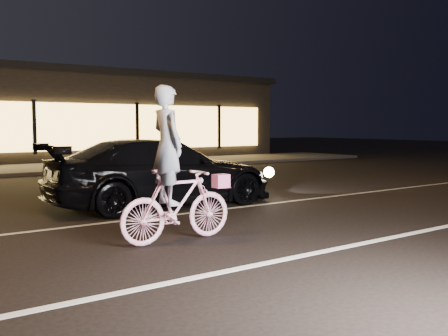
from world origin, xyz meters
TOP-DOWN VIEW (x-y plane):
  - ground at (0.00, 0.00)m, footprint 90.00×90.00m
  - lane_stripe_near at (0.00, -1.50)m, footprint 60.00×0.12m
  - lane_stripe_far at (0.00, 2.00)m, footprint 60.00×0.10m
  - sidewalk at (0.00, 13.00)m, footprint 30.00×4.00m
  - storefront at (0.00, 18.97)m, footprint 25.40×8.42m
  - cyclist at (-1.80, 0.10)m, footprint 1.76×0.61m
  - sedan at (-0.44, 3.06)m, footprint 4.84×2.13m

SIDE VIEW (x-z plane):
  - ground at x=0.00m, z-range 0.00..0.00m
  - lane_stripe_near at x=0.00m, z-range 0.00..0.01m
  - lane_stripe_far at x=0.00m, z-range 0.00..0.01m
  - sidewalk at x=0.00m, z-range 0.00..0.12m
  - sedan at x=-0.44m, z-range 0.00..1.38m
  - cyclist at x=-1.80m, z-range -0.32..1.90m
  - storefront at x=0.00m, z-range 0.05..4.25m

